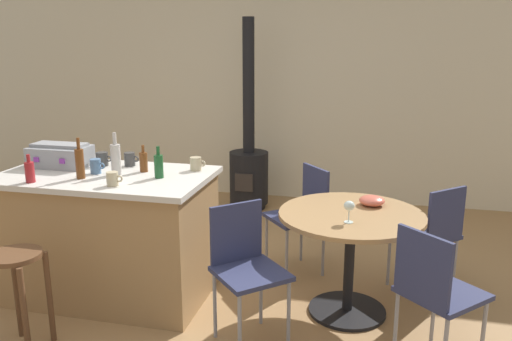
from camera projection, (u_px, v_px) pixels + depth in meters
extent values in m
plane|color=#A37A4C|center=(180.00, 312.00, 3.66)|extent=(8.80, 8.80, 0.00)
cube|color=beige|center=(269.00, 86.00, 6.17)|extent=(8.00, 0.10, 2.70)
cube|color=#A37A4C|center=(108.00, 237.00, 3.84)|extent=(1.47, 0.81, 0.90)
cube|color=beige|center=(104.00, 176.00, 3.72)|extent=(1.53, 0.87, 0.04)
cylinder|color=brown|center=(49.00, 297.00, 3.24)|extent=(0.04, 0.04, 0.61)
cylinder|color=brown|center=(17.00, 293.00, 3.29)|extent=(0.04, 0.04, 0.61)
cylinder|color=brown|center=(25.00, 316.00, 3.02)|extent=(0.04, 0.04, 0.61)
cylinder|color=brown|center=(15.00, 256.00, 3.08)|extent=(0.32, 0.32, 0.03)
cylinder|color=black|center=(347.00, 310.00, 3.66)|extent=(0.54, 0.54, 0.02)
cylinder|color=black|center=(349.00, 266.00, 3.58)|extent=(0.07, 0.07, 0.71)
cylinder|color=#A37A4C|center=(351.00, 215.00, 3.49)|extent=(0.99, 0.99, 0.03)
cube|color=navy|center=(442.00, 293.00, 2.93)|extent=(0.57, 0.57, 0.03)
cube|color=navy|center=(423.00, 268.00, 2.78)|extent=(0.28, 0.27, 0.40)
cylinder|color=gray|center=(396.00, 327.00, 3.04)|extent=(0.02, 0.02, 0.46)
cylinder|color=gray|center=(483.00, 336.00, 2.94)|extent=(0.02, 0.02, 0.46)
cylinder|color=gray|center=(434.00, 311.00, 3.22)|extent=(0.02, 0.02, 0.46)
cube|color=navy|center=(424.00, 234.00, 3.90)|extent=(0.57, 0.57, 0.03)
cube|color=navy|center=(446.00, 216.00, 3.70)|extent=(0.28, 0.27, 0.40)
cylinder|color=gray|center=(423.00, 276.00, 3.73)|extent=(0.02, 0.02, 0.43)
cylinder|color=gray|center=(454.00, 266.00, 3.90)|extent=(0.02, 0.02, 0.43)
cylinder|color=gray|center=(420.00, 250.00, 4.18)|extent=(0.02, 0.02, 0.43)
cylinder|color=gray|center=(389.00, 259.00, 4.02)|extent=(0.02, 0.02, 0.43)
cube|color=navy|center=(295.00, 217.00, 4.19)|extent=(0.56, 0.56, 0.03)
cube|color=navy|center=(315.00, 191.00, 4.22)|extent=(0.25, 0.29, 0.40)
cylinder|color=gray|center=(323.00, 249.00, 4.17)|extent=(0.02, 0.02, 0.46)
cylinder|color=gray|center=(301.00, 236.00, 4.47)|extent=(0.02, 0.02, 0.46)
cylinder|color=gray|center=(267.00, 242.00, 4.32)|extent=(0.02, 0.02, 0.46)
cylinder|color=gray|center=(287.00, 257.00, 4.03)|extent=(0.02, 0.02, 0.46)
cube|color=navy|center=(251.00, 274.00, 3.17)|extent=(0.57, 0.57, 0.03)
cube|color=navy|center=(236.00, 233.00, 3.29)|extent=(0.28, 0.26, 0.40)
cylinder|color=gray|center=(261.00, 292.00, 3.46)|extent=(0.02, 0.02, 0.46)
cylinder|color=gray|center=(215.00, 305.00, 3.30)|extent=(0.02, 0.02, 0.46)
cylinder|color=gray|center=(240.00, 330.00, 3.01)|extent=(0.02, 0.02, 0.46)
cylinder|color=gray|center=(289.00, 315.00, 3.17)|extent=(0.02, 0.02, 0.46)
cylinder|color=black|center=(249.00, 205.00, 5.96)|extent=(0.37, 0.37, 0.06)
cylinder|color=black|center=(249.00, 178.00, 5.88)|extent=(0.44, 0.44, 0.59)
cube|color=#2D2826|center=(244.00, 182.00, 5.68)|extent=(0.20, 0.02, 0.20)
cylinder|color=black|center=(249.00, 86.00, 5.63)|extent=(0.13, 0.13, 1.47)
cube|color=gray|center=(61.00, 156.00, 3.93)|extent=(0.43, 0.27, 0.15)
cube|color=gray|center=(59.00, 145.00, 3.91)|extent=(0.41, 0.16, 0.02)
cube|color=purple|center=(36.00, 160.00, 3.82)|extent=(0.04, 0.01, 0.04)
cube|color=purple|center=(62.00, 161.00, 3.77)|extent=(0.04, 0.01, 0.04)
cylinder|color=#603314|center=(80.00, 164.00, 3.57)|extent=(0.06, 0.06, 0.21)
cylinder|color=#603314|center=(78.00, 144.00, 3.53)|extent=(0.02, 0.02, 0.08)
cylinder|color=#B7B2AD|center=(116.00, 160.00, 3.67)|extent=(0.07, 0.07, 0.22)
cylinder|color=#B7B2AD|center=(114.00, 139.00, 3.63)|extent=(0.03, 0.03, 0.09)
cylinder|color=#603314|center=(144.00, 162.00, 3.76)|extent=(0.06, 0.06, 0.14)
cylinder|color=#603314|center=(143.00, 149.00, 3.74)|extent=(0.02, 0.02, 0.06)
cylinder|color=#194C23|center=(159.00, 166.00, 3.59)|extent=(0.06, 0.06, 0.16)
cylinder|color=#194C23|center=(158.00, 151.00, 3.57)|extent=(0.02, 0.02, 0.06)
cylinder|color=maroon|center=(30.00, 172.00, 3.48)|extent=(0.06, 0.06, 0.14)
cylinder|color=maroon|center=(28.00, 158.00, 3.45)|extent=(0.02, 0.02, 0.05)
cylinder|color=#383838|center=(102.00, 159.00, 3.95)|extent=(0.09, 0.09, 0.11)
torus|color=#383838|center=(109.00, 159.00, 3.93)|extent=(0.05, 0.01, 0.05)
cylinder|color=#383838|center=(130.00, 159.00, 3.94)|extent=(0.08, 0.08, 0.10)
torus|color=#383838|center=(136.00, 159.00, 3.93)|extent=(0.05, 0.01, 0.05)
cylinder|color=tan|center=(196.00, 164.00, 3.81)|extent=(0.08, 0.08, 0.10)
torus|color=tan|center=(203.00, 164.00, 3.79)|extent=(0.05, 0.01, 0.05)
cylinder|color=#4C7099|center=(96.00, 166.00, 3.72)|extent=(0.08, 0.08, 0.11)
torus|color=#4C7099|center=(102.00, 166.00, 3.70)|extent=(0.05, 0.01, 0.05)
cylinder|color=tan|center=(112.00, 179.00, 3.40)|extent=(0.08, 0.08, 0.09)
torus|color=tan|center=(119.00, 179.00, 3.39)|extent=(0.05, 0.01, 0.05)
cylinder|color=silver|center=(349.00, 222.00, 3.30)|extent=(0.06, 0.06, 0.00)
cylinder|color=silver|center=(349.00, 216.00, 3.29)|extent=(0.01, 0.01, 0.08)
ellipsoid|color=silver|center=(349.00, 206.00, 3.27)|extent=(0.07, 0.07, 0.06)
ellipsoid|color=#DB6651|center=(372.00, 201.00, 3.64)|extent=(0.18, 0.18, 0.07)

